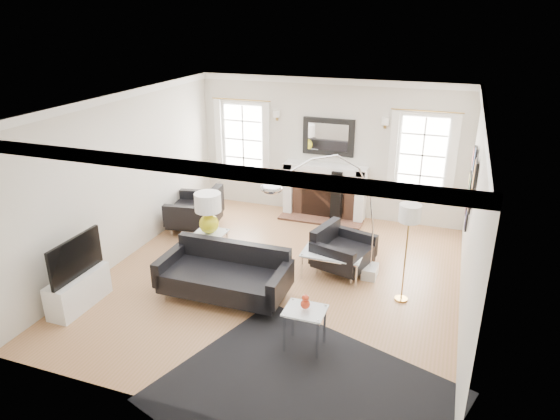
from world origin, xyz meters
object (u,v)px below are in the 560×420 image
at_px(armchair_left, 198,211).
at_px(coffee_table, 336,249).
at_px(sofa, 226,275).
at_px(armchair_right, 340,251).
at_px(fireplace, 324,192).
at_px(gourd_lamp, 208,210).
at_px(arc_floor_lamp, 325,216).

xyz_separation_m(armchair_left, coffee_table, (2.91, -0.73, 0.01)).
relative_size(sofa, coffee_table, 2.02).
bearing_deg(armchair_left, armchair_right, -12.83).
distance_m(fireplace, coffee_table, 2.36).
xyz_separation_m(sofa, gourd_lamp, (-0.70, 0.86, 0.62)).
bearing_deg(armchair_left, arc_floor_lamp, -24.14).
xyz_separation_m(fireplace, armchair_right, (0.85, -2.17, -0.20)).
xyz_separation_m(fireplace, coffee_table, (0.78, -2.22, -0.15)).
bearing_deg(armchair_left, fireplace, 34.88).
bearing_deg(gourd_lamp, arc_floor_lamp, -3.26).
xyz_separation_m(armchair_left, arc_floor_lamp, (2.86, -1.28, 0.80)).
xyz_separation_m(sofa, armchair_right, (1.42, 1.35, 0.00)).
bearing_deg(armchair_right, armchair_left, 167.17).
distance_m(fireplace, arc_floor_lamp, 2.93).
relative_size(armchair_left, arc_floor_lamp, 0.52).
bearing_deg(sofa, fireplace, 80.72).
bearing_deg(armchair_left, gourd_lamp, -53.56).
height_order(coffee_table, gourd_lamp, gourd_lamp).
relative_size(sofa, armchair_left, 1.68).
relative_size(fireplace, armchair_left, 1.49).
bearing_deg(fireplace, armchair_right, -68.56).
bearing_deg(fireplace, arc_floor_lamp, -75.30).
relative_size(sofa, gourd_lamp, 2.76).
height_order(gourd_lamp, arc_floor_lamp, arc_floor_lamp).
bearing_deg(arc_floor_lamp, coffee_table, 84.08).
bearing_deg(sofa, arc_floor_lamp, 29.88).
relative_size(coffee_table, gourd_lamp, 1.37).
distance_m(coffee_table, arc_floor_lamp, 0.96).
bearing_deg(fireplace, gourd_lamp, -115.59).
bearing_deg(arc_floor_lamp, fireplace, 104.70).
bearing_deg(gourd_lamp, armchair_left, 126.44).
relative_size(coffee_table, arc_floor_lamp, 0.44).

